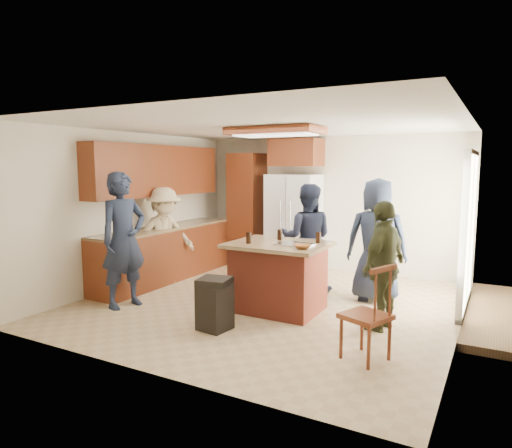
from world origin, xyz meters
The scene contains 12 objects.
person_front_left centered at (-1.71, -1.05, 0.94)m, with size 0.69×0.50×1.88m, color #1C2438.
person_behind_left centered at (0.20, 0.92, 0.84)m, with size 0.82×0.51×1.68m, color #1C2238.
person_behind_right centered at (1.29, 0.90, 0.89)m, with size 0.87×0.57×1.79m, color #1C2438.
person_side_right centered at (1.66, -0.23, 0.78)m, with size 0.91×0.47×1.55m, color #3A3E24.
person_counter centered at (-2.03, 0.19, 0.80)m, with size 1.04×0.48×1.61m, color tan.
left_cabinetry centered at (-2.24, 0.40, 0.96)m, with size 0.64×3.00×2.30m.
back_wall_units centered at (-1.33, 2.20, 1.38)m, with size 1.80×0.60×2.45m.
refrigerator centered at (-0.55, 2.12, 0.90)m, with size 0.90×0.76×1.80m.
kitchen_island centered at (0.25, -0.19, 0.47)m, with size 1.28×1.03×0.93m.
island_items centered at (0.50, -0.27, 0.96)m, with size 0.96×0.67×0.15m.
trash_bin centered at (-0.10, -1.22, 0.32)m, with size 0.42×0.42×0.63m.
spindle_chair centered at (1.74, -1.22, 0.45)m, with size 0.55×0.55×0.99m.
Camera 1 is at (2.87, -5.63, 1.95)m, focal length 32.00 mm.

